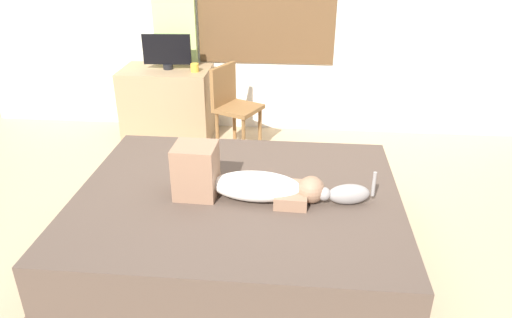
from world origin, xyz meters
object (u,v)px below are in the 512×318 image
bed (238,226)px  tv_monitor (167,51)px  cat (346,194)px  cup (195,68)px  desk (168,103)px  person_lying (241,181)px  chair_by_desk (232,102)px

bed → tv_monitor: (-0.96, 2.01, 0.67)m
cat → cup: bearing=124.0°
desk → tv_monitor: bearing=0.0°
bed → tv_monitor: bearing=115.6°
bed → cat: (0.68, -0.07, 0.32)m
bed → tv_monitor: 2.33m
person_lying → tv_monitor: (-0.99, 2.06, 0.30)m
tv_monitor → cup: 0.33m
cat → tv_monitor: size_ratio=0.74×
bed → cup: cup is taller
person_lying → cat: (0.65, -0.02, -0.05)m
tv_monitor → chair_by_desk: bearing=-23.2°
cup → bed: bearing=-70.8°
person_lying → desk: (-1.02, 2.06, -0.25)m
bed → chair_by_desk: 1.75m
desk → cat: bearing=-51.1°
person_lying → tv_monitor: 2.30m
cup → person_lying: bearing=-70.5°
tv_monitor → desk: bearing=180.0°
desk → chair_by_desk: bearing=-22.3°
tv_monitor → chair_by_desk: (0.69, -0.30, -0.41)m
bed → desk: 2.25m
desk → cup: 0.53m
person_lying → cup: size_ratio=11.21×
person_lying → chair_by_desk: chair_by_desk is taller
cat → chair_by_desk: chair_by_desk is taller
cat → cup: size_ratio=4.24×
chair_by_desk → person_lying: bearing=-80.3°
chair_by_desk → cup: bearing=150.7°
bed → cat: bearing=-5.5°
person_lying → desk: person_lying is taller
cat → chair_by_desk: bearing=118.1°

